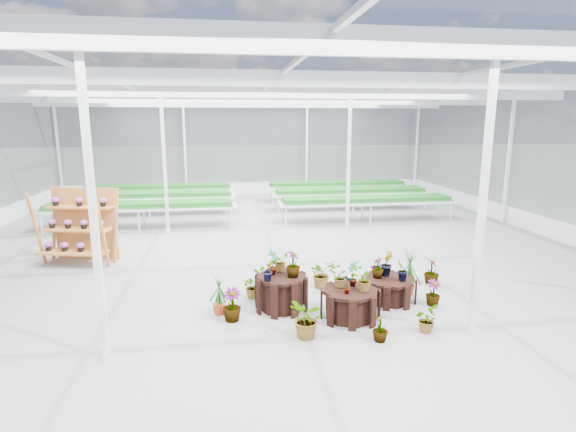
{
  "coord_description": "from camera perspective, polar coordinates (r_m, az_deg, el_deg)",
  "views": [
    {
      "loc": [
        -1.11,
        -10.63,
        3.55
      ],
      "look_at": [
        0.39,
        0.04,
        1.3
      ],
      "focal_mm": 28.0,
      "sensor_mm": 36.0,
      "label": 1
    }
  ],
  "objects": [
    {
      "name": "plinth_tall",
      "position": [
        8.78,
        -0.85,
        -9.68
      ],
      "size": [
        1.29,
        1.29,
        0.67
      ],
      "primitive_type": "cylinder",
      "rotation": [
        0.0,
        0.0,
        0.4
      ],
      "color": "black",
      "rests_on": "ground"
    },
    {
      "name": "greenhouse_shell",
      "position": [
        10.76,
        -2.04,
        4.86
      ],
      "size": [
        18.0,
        24.0,
        4.5
      ],
      "primitive_type": null,
      "color": "white",
      "rests_on": "ground"
    },
    {
      "name": "plinth_mid",
      "position": [
        8.48,
        7.9,
        -11.01
      ],
      "size": [
        1.24,
        1.24,
        0.56
      ],
      "primitive_type": "cylinder",
      "rotation": [
        0.0,
        0.0,
        -0.19
      ],
      "color": "black",
      "rests_on": "ground"
    },
    {
      "name": "ground_plane",
      "position": [
        11.26,
        -1.95,
        -6.59
      ],
      "size": [
        24.0,
        24.0,
        0.0
      ],
      "primitive_type": "plane",
      "color": "gray",
      "rests_on": "ground"
    },
    {
      "name": "plinth_low",
      "position": [
        9.41,
        12.66,
        -9.1
      ],
      "size": [
        1.4,
        1.4,
        0.48
      ],
      "primitive_type": "cylinder",
      "rotation": [
        0.0,
        0.0,
        -0.42
      ],
      "color": "black",
      "rests_on": "ground"
    },
    {
      "name": "nursery_plants",
      "position": [
        8.87,
        4.95,
        -8.67
      ],
      "size": [
        5.08,
        3.1,
        1.25
      ],
      "color": "#175118",
      "rests_on": "ground"
    },
    {
      "name": "nursery_benches",
      "position": [
        18.13,
        -4.38,
        1.82
      ],
      "size": [
        16.0,
        7.0,
        0.84
      ],
      "primitive_type": null,
      "color": "silver",
      "rests_on": "ground"
    },
    {
      "name": "steel_frame",
      "position": [
        10.76,
        -2.04,
        4.86
      ],
      "size": [
        18.0,
        24.0,
        4.5
      ],
      "primitive_type": null,
      "color": "silver",
      "rests_on": "ground"
    },
    {
      "name": "shelf_rack",
      "position": [
        12.57,
        -25.18,
        -1.27
      ],
      "size": [
        1.97,
        1.33,
        1.9
      ],
      "primitive_type": null,
      "rotation": [
        0.0,
        0.0,
        -0.23
      ],
      "color": "#AF672C",
      "rests_on": "ground"
    }
  ]
}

